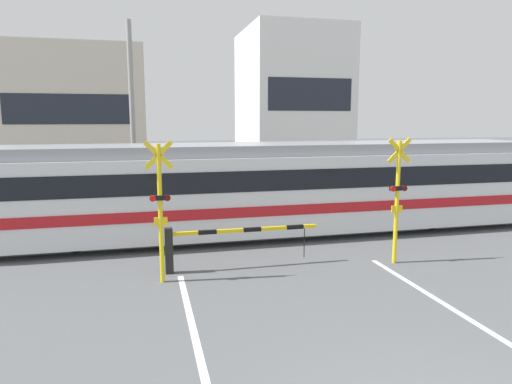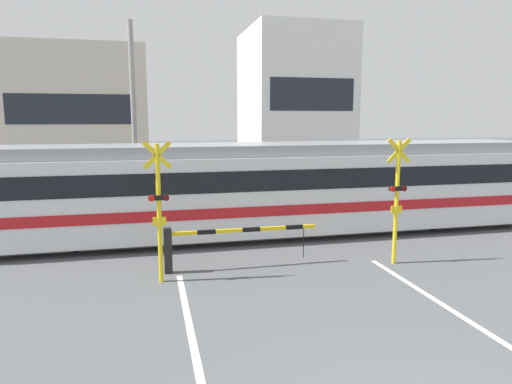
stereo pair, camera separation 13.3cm
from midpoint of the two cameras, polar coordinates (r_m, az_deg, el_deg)
rail_track_near at (r=14.97m, az=-0.21°, el=-5.94°), size 50.00×0.10×0.08m
rail_track_far at (r=16.33m, az=-1.39°, el=-4.66°), size 50.00×0.10×0.08m
commuter_train at (r=15.44m, az=0.87°, el=0.70°), size 19.43×2.93×3.11m
crossing_barrier_near at (r=12.00m, az=-6.18°, el=-6.01°), size 4.08×0.20×1.19m
crossing_barrier_far at (r=18.81m, az=2.74°, el=-0.43°), size 4.08×0.20×1.19m
crossing_signal_left at (r=11.07m, az=-12.22°, el=-1.66°), size 0.68×0.15×3.44m
crossing_signal_right at (r=12.86m, az=16.96°, el=-0.37°), size 0.68×0.15×3.44m
pedestrian at (r=20.05m, az=-2.46°, el=0.59°), size 0.38×0.22×1.66m
building_left_of_street at (r=30.60m, az=-21.33°, el=8.73°), size 7.96×7.58×8.09m
building_right_of_street at (r=31.93m, az=4.26°, el=10.86°), size 6.34×7.58×9.81m
utility_pole_streetside at (r=20.29m, az=-15.38°, el=8.96°), size 0.22×0.22×7.97m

